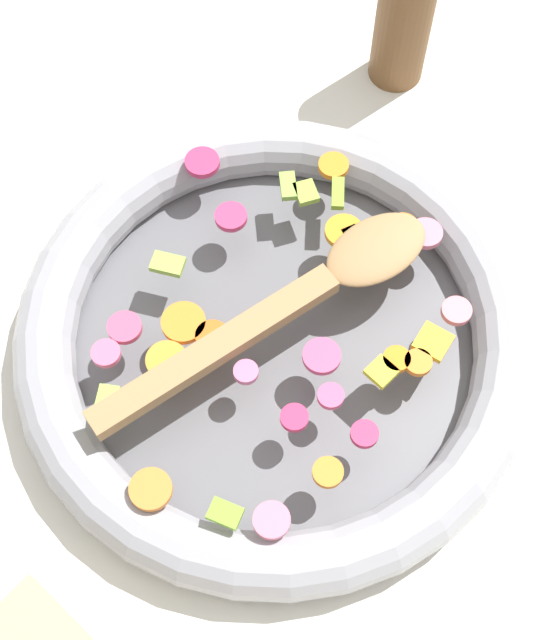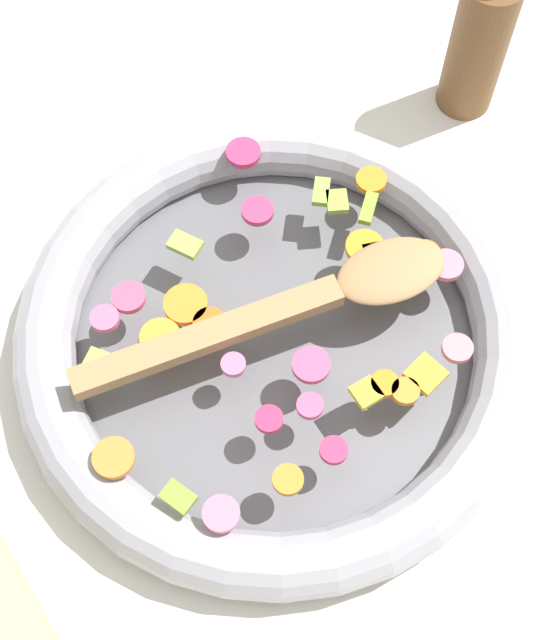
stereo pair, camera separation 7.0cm
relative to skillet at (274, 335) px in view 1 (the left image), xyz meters
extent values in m
plane|color=silver|center=(0.00, 0.00, -0.02)|extent=(4.00, 4.00, 0.00)
cylinder|color=slate|center=(0.00, 0.00, -0.02)|extent=(0.37, 0.37, 0.01)
torus|color=#9E9EA5|center=(0.00, 0.00, 0.00)|extent=(0.42, 0.42, 0.05)
cylinder|color=orange|center=(-0.06, 0.14, 0.03)|extent=(0.03, 0.03, 0.01)
cylinder|color=orange|center=(-0.04, -0.08, 0.03)|extent=(0.04, 0.04, 0.01)
cylinder|color=orange|center=(0.09, 0.04, 0.03)|extent=(0.03, 0.03, 0.01)
cylinder|color=orange|center=(0.11, 0.05, 0.03)|extent=(0.03, 0.03, 0.01)
cylinder|color=orange|center=(-0.01, 0.10, 0.03)|extent=(0.04, 0.04, 0.01)
cylinder|color=orange|center=(0.02, 0.13, 0.03)|extent=(0.04, 0.04, 0.01)
cylinder|color=orange|center=(0.11, -0.07, 0.03)|extent=(0.03, 0.03, 0.01)
cylinder|color=orange|center=(-0.03, -0.04, 0.03)|extent=(0.03, 0.03, 0.01)
cylinder|color=orange|center=(0.03, -0.16, 0.03)|extent=(0.04, 0.04, 0.01)
cylinder|color=orange|center=(-0.05, -0.05, 0.03)|extent=(0.05, 0.05, 0.01)
cube|color=#8BBB48|center=(-0.07, 0.10, 0.03)|extent=(0.03, 0.03, 0.01)
cube|color=#A7DA4F|center=(-0.05, -0.14, 0.03)|extent=(0.03, 0.03, 0.01)
cube|color=#85B933|center=(-0.04, 0.12, 0.03)|extent=(0.03, 0.03, 0.01)
cube|color=#9BC44D|center=(-0.10, -0.02, 0.03)|extent=(0.03, 0.03, 0.01)
cube|color=#95BC42|center=(-0.06, 0.11, 0.03)|extent=(0.03, 0.03, 0.01)
cube|color=#81B935|center=(0.08, -0.14, 0.03)|extent=(0.03, 0.02, 0.01)
cube|color=#95BC41|center=(0.00, 0.10, 0.03)|extent=(0.03, 0.02, 0.01)
cylinder|color=#E44F75|center=(-0.08, -0.08, 0.03)|extent=(0.03, 0.03, 0.01)
cylinder|color=#E7517F|center=(0.07, -0.02, 0.03)|extent=(0.03, 0.03, 0.01)
cylinder|color=pink|center=(0.10, -0.12, 0.03)|extent=(0.04, 0.04, 0.01)
cylinder|color=#DB2F5C|center=(0.07, -0.05, 0.03)|extent=(0.03, 0.03, 0.01)
cylinder|color=#EC638A|center=(-0.08, -0.11, 0.03)|extent=(0.03, 0.03, 0.01)
cylinder|color=pink|center=(0.04, 0.14, 0.03)|extent=(0.04, 0.04, 0.01)
cylinder|color=#CB305C|center=(0.11, -0.03, 0.03)|extent=(0.02, 0.02, 0.01)
cylinder|color=#D43867|center=(-0.09, 0.05, 0.03)|extent=(0.03, 0.03, 0.01)
cylinder|color=pink|center=(0.10, 0.10, 0.03)|extent=(0.03, 0.03, 0.01)
cylinder|color=#D43463|center=(-0.15, 0.07, 0.03)|extent=(0.03, 0.03, 0.01)
cylinder|color=#DB4D7A|center=(0.05, 0.00, 0.03)|extent=(0.03, 0.03, 0.01)
cylinder|color=pink|center=(0.01, -0.05, 0.03)|extent=(0.02, 0.02, 0.01)
cube|color=yellow|center=(0.09, 0.02, 0.03)|extent=(0.02, 0.02, 0.01)
cube|color=yellow|center=(0.10, 0.07, 0.03)|extent=(0.03, 0.03, 0.01)
cube|color=#A87F51|center=(-0.01, -0.05, 0.04)|extent=(0.07, 0.22, 0.01)
ellipsoid|color=#A87F51|center=(0.02, 0.10, 0.04)|extent=(0.08, 0.10, 0.01)
cylinder|color=brown|center=(-0.11, 0.30, 0.05)|extent=(0.05, 0.05, 0.14)
camera|label=1|loc=(0.21, -0.23, 0.65)|focal=50.00mm
camera|label=2|loc=(0.25, -0.18, 0.65)|focal=50.00mm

